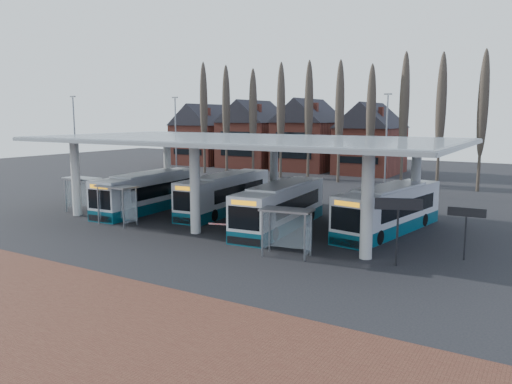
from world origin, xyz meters
The scene contains 17 objects.
ground centered at (0.00, 0.00, 0.00)m, with size 140.00×140.00×0.00m, color black.
station_canopy centered at (0.00, 8.00, 5.68)m, with size 32.00×16.00×6.34m.
poplar_row centered at (0.00, 33.00, 8.78)m, with size 45.10×1.10×14.50m.
townhouse_row centered at (-15.75, 44.00, 5.94)m, with size 36.80×10.30×12.25m.
lamp_post_a centered at (-18.00, 22.00, 5.34)m, with size 0.80×0.16×10.17m.
lamp_post_b centered at (6.00, 26.00, 5.34)m, with size 0.80×0.16×10.17m.
lamp_post_d centered at (-26.00, 14.00, 5.34)m, with size 0.80×0.16×10.17m.
bus_0 centered at (-8.53, 7.19, 1.52)m, with size 3.31×11.73×3.22m.
bus_1 centered at (-2.58, 9.86, 1.50)m, with size 3.26×11.62×3.19m.
bus_2 centered at (4.25, 6.91, 1.50)m, with size 3.47×11.65×3.19m.
bus_3 centered at (11.24, 9.72, 1.51)m, with size 4.37×11.77×3.20m.
shelter_0 centered at (-12.67, 3.79, 2.11)m, with size 3.13×1.57×2.90m.
shelter_1 centered at (-6.56, 1.81, 2.11)m, with size 3.19×1.69×2.91m.
shelter_2 centered at (7.94, 0.79, 1.98)m, with size 3.12×1.88×2.73m.
info_sign_0 centered at (13.86, 1.99, 3.07)m, with size 2.32×1.06×3.66m.
info_sign_1 centered at (16.80, 5.00, 2.47)m, with size 1.98×0.25×2.95m.
barrier centered at (2.32, 2.56, 0.78)m, with size 1.97×0.82×1.01m.
Camera 1 is at (20.72, -23.94, 7.89)m, focal length 35.00 mm.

